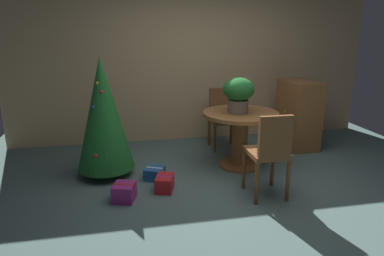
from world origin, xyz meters
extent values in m
plane|color=#4C6660|center=(0.00, 0.00, 0.00)|extent=(6.60, 6.60, 0.00)
cube|color=tan|center=(0.00, 2.20, 1.30)|extent=(6.00, 0.10, 2.60)
cylinder|color=brown|center=(0.35, 0.76, 0.02)|extent=(0.56, 0.56, 0.04)
cylinder|color=brown|center=(0.35, 0.76, 0.38)|extent=(0.21, 0.21, 0.67)
cylinder|color=brown|center=(0.35, 0.76, 0.74)|extent=(1.00, 1.00, 0.05)
cylinder|color=#665B51|center=(0.29, 0.73, 0.85)|extent=(0.27, 0.27, 0.17)
ellipsoid|color=#1E6628|center=(0.29, 0.73, 1.07)|extent=(0.40, 0.40, 0.30)
sphere|color=#EAD14C|center=(0.43, 0.79, 1.15)|extent=(0.08, 0.08, 0.08)
sphere|color=#EAD14C|center=(0.15, 0.77, 1.07)|extent=(0.07, 0.07, 0.07)
sphere|color=#EAD14C|center=(0.15, 0.75, 1.12)|extent=(0.05, 0.05, 0.05)
sphere|color=#EAD14C|center=(0.19, 0.76, 1.07)|extent=(0.08, 0.08, 0.08)
cylinder|color=brown|center=(0.17, 0.09, 0.24)|extent=(0.04, 0.04, 0.48)
cylinder|color=brown|center=(0.53, 0.09, 0.24)|extent=(0.04, 0.04, 0.48)
cylinder|color=brown|center=(0.17, -0.31, 0.24)|extent=(0.04, 0.04, 0.48)
cylinder|color=brown|center=(0.53, -0.31, 0.24)|extent=(0.04, 0.04, 0.48)
cube|color=brown|center=(0.35, -0.11, 0.50)|extent=(0.40, 0.44, 0.05)
cube|color=brown|center=(0.35, -0.31, 0.75)|extent=(0.36, 0.05, 0.44)
cylinder|color=brown|center=(0.53, 1.36, 0.21)|extent=(0.04, 0.04, 0.42)
cylinder|color=brown|center=(0.16, 1.36, 0.21)|extent=(0.04, 0.04, 0.42)
cylinder|color=brown|center=(0.53, 1.72, 0.21)|extent=(0.04, 0.04, 0.42)
cylinder|color=brown|center=(0.16, 1.72, 0.21)|extent=(0.04, 0.04, 0.42)
cube|color=brown|center=(0.35, 1.54, 0.45)|extent=(0.42, 0.40, 0.05)
cube|color=brown|center=(0.35, 1.71, 0.70)|extent=(0.37, 0.05, 0.46)
cylinder|color=brown|center=(-1.42, 0.82, 0.05)|extent=(0.10, 0.10, 0.10)
cone|color=#1E6628|center=(-1.42, 0.82, 0.81)|extent=(0.71, 0.71, 1.41)
sphere|color=gold|center=(-1.46, 0.76, 1.20)|extent=(0.04, 0.04, 0.04)
sphere|color=gold|center=(-1.32, 0.88, 0.97)|extent=(0.04, 0.04, 0.04)
sphere|color=red|center=(-1.53, 0.56, 0.36)|extent=(0.06, 0.06, 0.06)
sphere|color=#2D51A8|center=(-1.52, 1.05, 0.49)|extent=(0.04, 0.04, 0.04)
sphere|color=red|center=(-1.42, 0.71, 1.10)|extent=(0.04, 0.04, 0.04)
sphere|color=#2D51A8|center=(-1.52, 0.71, 0.92)|extent=(0.04, 0.04, 0.04)
cube|color=red|center=(-0.75, 0.22, 0.09)|extent=(0.26, 0.32, 0.17)
cube|color=#9E287A|center=(-0.75, 0.22, 0.09)|extent=(0.19, 0.08, 0.18)
cube|color=#9E287A|center=(-1.21, 0.06, 0.09)|extent=(0.28, 0.30, 0.19)
cube|color=red|center=(-1.21, 0.06, 0.09)|extent=(0.22, 0.09, 0.19)
cube|color=#1E569E|center=(-0.83, 0.57, 0.07)|extent=(0.30, 0.31, 0.14)
cube|color=silver|center=(-0.83, 0.57, 0.07)|extent=(0.21, 0.12, 0.15)
cube|color=brown|center=(1.53, 1.40, 0.53)|extent=(0.43, 0.75, 1.05)
sphere|color=#B29338|center=(1.30, 1.40, 0.58)|extent=(0.04, 0.04, 0.04)
camera|label=1|loc=(-1.18, -3.49, 1.81)|focal=32.55mm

